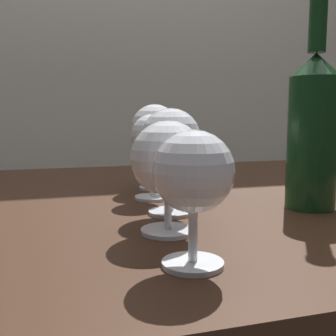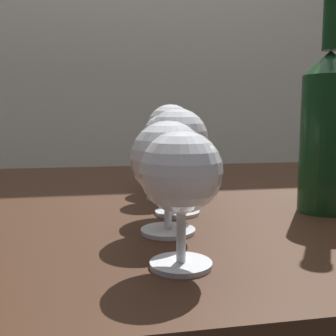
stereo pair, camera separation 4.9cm
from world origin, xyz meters
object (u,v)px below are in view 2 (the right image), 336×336
wine_glass_port (178,142)px  wine_glass_cabernet (172,129)px  wine_glass_amber (168,161)px  wine_glass_chardonnay (164,138)px  wine_bottle (327,127)px  wine_glass_rose (181,176)px

wine_glass_port → wine_glass_cabernet: (0.03, 0.20, 0.01)m
wine_glass_amber → wine_glass_port: 0.10m
wine_glass_chardonnay → wine_bottle: size_ratio=0.44×
wine_glass_port → wine_glass_chardonnay: (0.00, 0.11, -0.00)m
wine_glass_port → wine_bottle: 0.22m
wine_glass_rose → wine_glass_port: bearing=79.1°
wine_glass_cabernet → wine_bottle: (0.19, -0.23, 0.01)m
wine_glass_chardonnay → wine_glass_cabernet: bearing=71.7°
wine_glass_port → wine_glass_cabernet: 0.21m
wine_glass_amber → wine_bottle: 0.26m
wine_glass_rose → wine_glass_chardonnay: size_ratio=0.90×
wine_glass_amber → wine_glass_cabernet: wine_glass_cabernet is taller
wine_glass_cabernet → wine_glass_port: bearing=-98.6°
wine_glass_rose → wine_glass_cabernet: size_ratio=0.79×
wine_glass_chardonnay → wine_bottle: 0.26m
wine_glass_port → wine_bottle: (0.22, -0.02, 0.02)m
wine_glass_rose → wine_glass_port: (0.04, 0.20, 0.02)m
wine_glass_amber → wine_bottle: size_ratio=0.41×
wine_glass_amber → wine_glass_cabernet: bearing=78.1°
wine_glass_rose → wine_bottle: (0.26, 0.18, 0.04)m
wine_glass_cabernet → wine_bottle: wine_bottle is taller
wine_glass_chardonnay → wine_glass_cabernet: 0.10m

